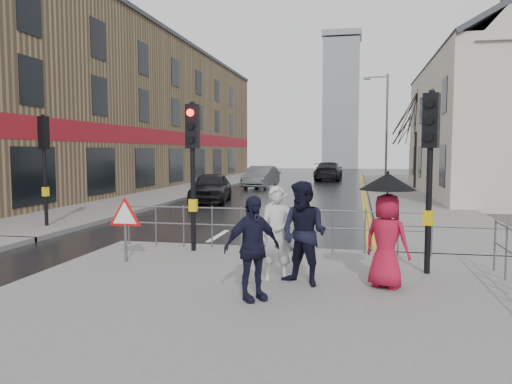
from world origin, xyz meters
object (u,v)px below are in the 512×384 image
at_px(pedestrian_with_umbrella, 387,224).
at_px(pedestrian_d, 252,248).
at_px(pedestrian_a, 277,233).
at_px(car_parked, 211,187).
at_px(car_mid, 261,177).
at_px(pedestrian_b, 304,233).

height_order(pedestrian_with_umbrella, pedestrian_d, pedestrian_with_umbrella).
bearing_deg(pedestrian_a, car_parked, 103.94).
height_order(car_parked, car_mid, car_mid).
height_order(pedestrian_d, car_mid, pedestrian_d).
distance_m(pedestrian_a, pedestrian_b, 0.54).
bearing_deg(pedestrian_d, car_mid, 59.74).
distance_m(pedestrian_b, car_parked, 15.45).
height_order(pedestrian_b, pedestrian_d, pedestrian_b).
xyz_separation_m(pedestrian_b, car_parked, (-5.92, 14.27, -0.32)).
relative_size(pedestrian_b, car_mid, 0.41).
xyz_separation_m(pedestrian_a, pedestrian_with_umbrella, (1.87, -0.11, 0.25)).
bearing_deg(car_parked, pedestrian_a, -76.84).
relative_size(pedestrian_d, car_mid, 0.37).
distance_m(pedestrian_with_umbrella, car_mid, 24.84).
relative_size(pedestrian_with_umbrella, car_parked, 0.46).
xyz_separation_m(pedestrian_a, car_parked, (-5.43, 14.06, -0.26)).
bearing_deg(car_mid, pedestrian_b, -72.83).
distance_m(pedestrian_b, pedestrian_with_umbrella, 1.39).
bearing_deg(pedestrian_b, pedestrian_with_umbrella, 30.10).
bearing_deg(pedestrian_d, pedestrian_with_umbrella, -12.00).
relative_size(pedestrian_a, pedestrian_with_umbrella, 0.87).
xyz_separation_m(pedestrian_b, pedestrian_with_umbrella, (1.37, 0.11, 0.19)).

